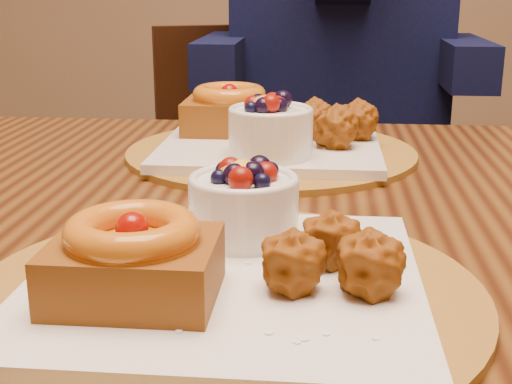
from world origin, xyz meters
TOP-DOWN VIEW (x-y plane):
  - dining_table at (-0.05, -0.09)m, footprint 1.60×0.90m
  - place_setting_near at (-0.06, -0.31)m, footprint 0.38×0.38m
  - place_setting_far at (-0.06, 0.12)m, footprint 0.38×0.38m
  - chair_far at (-0.12, 0.73)m, footprint 0.55×0.55m

SIDE VIEW (x-z plane):
  - chair_far at x=-0.12m, z-range 0.05..0.93m
  - dining_table at x=-0.05m, z-range 0.30..1.06m
  - place_setting_near at x=-0.06m, z-range 0.74..0.82m
  - place_setting_far at x=-0.06m, z-range 0.74..0.83m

